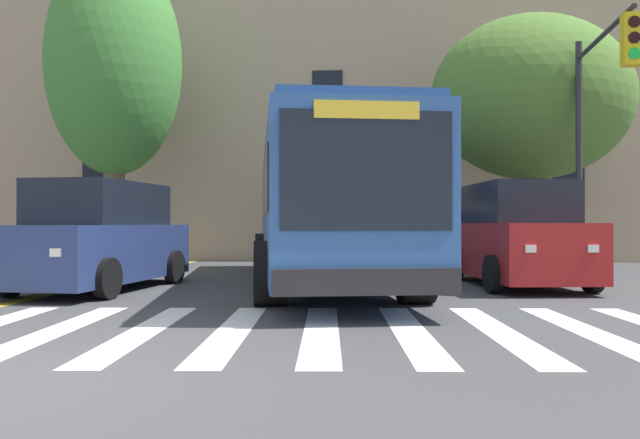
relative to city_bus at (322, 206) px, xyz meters
The scene contains 12 objects.
crosswalk 7.12m from the city_bus, 110.99° to the right, with size 15.38×5.05×0.01m.
lane_line_yellow_inner 9.39m from the city_bus, 124.80° to the left, with size 0.12×36.00×0.01m, color gold.
lane_line_yellow_outer 9.30m from the city_bus, 123.98° to the left, with size 0.12×36.00×0.01m, color gold.
city_bus is the anchor object (origin of this frame).
car_navy_near_lane 4.84m from the city_bus, 160.68° to the right, with size 2.59×5.12×2.23m.
car_red_far_lane 4.41m from the city_bus, ahead, with size 2.54×4.84×2.27m.
car_silver_behind_bus 8.65m from the city_bus, 85.20° to the left, with size 2.28×4.44×1.79m.
traffic_light_near_corner 6.59m from the city_bus, ahead, with size 0.52×3.85×5.90m.
traffic_light_overhead 2.66m from the city_bus, 109.45° to the left, with size 0.34×3.64×4.63m.
street_tree_curbside_large 8.12m from the city_bus, 36.74° to the left, with size 8.26×8.08×7.45m.
street_tree_curbside_small 9.50m from the city_bus, 144.62° to the left, with size 5.21×5.30×9.94m.
building_facade 13.05m from the city_bus, 111.63° to the left, with size 32.18×6.43×11.79m.
Camera 1 is at (3.12, -5.09, 1.38)m, focal length 35.00 mm.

